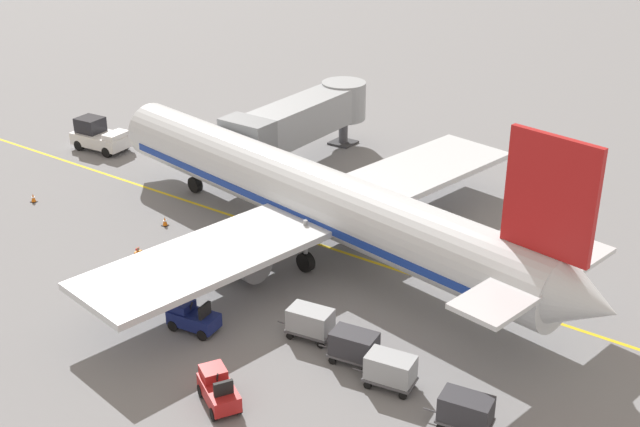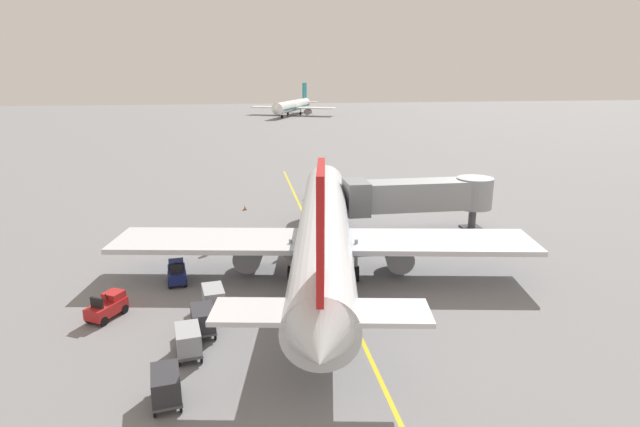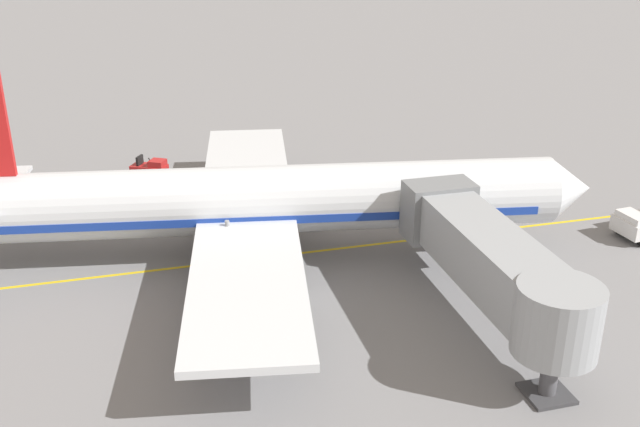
{
  "view_description": "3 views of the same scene",
  "coord_description": "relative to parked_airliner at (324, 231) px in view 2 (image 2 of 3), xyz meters",
  "views": [
    {
      "loc": [
        -35.52,
        -25.75,
        22.36
      ],
      "look_at": [
        -0.78,
        -0.62,
        2.48
      ],
      "focal_mm": 46.87,
      "sensor_mm": 36.0,
      "label": 1
    },
    {
      "loc": [
        -6.27,
        -35.72,
        14.54
      ],
      "look_at": [
        0.1,
        5.65,
        2.94
      ],
      "focal_mm": 29.21,
      "sensor_mm": 36.0,
      "label": 2
    },
    {
      "loc": [
        35.91,
        -6.37,
        18.12
      ],
      "look_at": [
        2.19,
        2.72,
        3.27
      ],
      "focal_mm": 40.96,
      "sensor_mm": 36.0,
      "label": 3
    }
  ],
  "objects": [
    {
      "name": "ground_plane",
      "position": [
        0.49,
        -0.04,
        -3.19
      ],
      "size": [
        400.0,
        400.0,
        0.0
      ],
      "primitive_type": "plane",
      "color": "slate"
    },
    {
      "name": "pushback_tractor",
      "position": [
        3.64,
        22.85,
        -2.09
      ],
      "size": [
        2.59,
        4.58,
        2.4
      ],
      "color": "silver",
      "rests_on": "ground"
    },
    {
      "name": "baggage_tug_trailing",
      "position": [
        -10.56,
        -0.4,
        -2.47
      ],
      "size": [
        1.58,
        2.64,
        1.62
      ],
      "color": "navy",
      "rests_on": "ground"
    },
    {
      "name": "baggage_cart_front",
      "position": [
        -7.79,
        -5.51,
        -2.24
      ],
      "size": [
        1.63,
        2.97,
        1.58
      ],
      "color": "#4C4C51",
      "rests_on": "ground"
    },
    {
      "name": "safety_cone_nose_left",
      "position": [
        -3.02,
        9.19,
        -2.9
      ],
      "size": [
        0.36,
        0.36,
        0.59
      ],
      "color": "black",
      "rests_on": "ground"
    },
    {
      "name": "parked_airliner",
      "position": [
        0.0,
        0.0,
        0.0
      ],
      "size": [
        30.45,
        37.24,
        10.63
      ],
      "color": "silver",
      "rests_on": "ground"
    },
    {
      "name": "ground_crew_wing_walker",
      "position": [
        -2.48,
        3.82,
        -2.23
      ],
      "size": [
        0.62,
        0.52,
        1.69
      ],
      "color": "#232328",
      "rests_on": "ground"
    },
    {
      "name": "baggage_cart_third_in_train",
      "position": [
        -8.86,
        -10.64,
        -2.24
      ],
      "size": [
        1.63,
        2.97,
        1.58
      ],
      "color": "#4C4C51",
      "rests_on": "ground"
    },
    {
      "name": "gate_lead_in_line",
      "position": [
        0.49,
        -0.04,
        -3.18
      ],
      "size": [
        0.24,
        80.0,
        0.01
      ],
      "primitive_type": "cube",
      "color": "gold",
      "rests_on": "ground"
    },
    {
      "name": "distant_taxiing_airliner",
      "position": [
        11.74,
        137.02,
        -0.16
      ],
      "size": [
        28.11,
        33.69,
        10.1
      ],
      "color": "white",
      "rests_on": "ground"
    },
    {
      "name": "baggage_tug_lead",
      "position": [
        -14.12,
        -5.33,
        -2.47
      ],
      "size": [
        2.28,
        2.77,
        1.62
      ],
      "color": "#B21E1E",
      "rests_on": "ground"
    },
    {
      "name": "safety_cone_nose_right",
      "position": [
        -5.54,
        18.77,
        -2.9
      ],
      "size": [
        0.36,
        0.36,
        0.59
      ],
      "color": "black",
      "rests_on": "ground"
    },
    {
      "name": "ground_crew_loader",
      "position": [
        -8.26,
        5.81,
        -2.23
      ],
      "size": [
        0.72,
        0.33,
        1.69
      ],
      "color": "#232328",
      "rests_on": "ground"
    },
    {
      "name": "jet_bridge",
      "position": [
        10.22,
        8.6,
        0.27
      ],
      "size": [
        13.91,
        3.5,
        4.98
      ],
      "color": "#93999E",
      "rests_on": "ground"
    },
    {
      "name": "baggage_cart_tail_end",
      "position": [
        -9.49,
        -14.6,
        -2.24
      ],
      "size": [
        1.63,
        2.97,
        1.58
      ],
      "color": "#4C4C51",
      "rests_on": "ground"
    },
    {
      "name": "baggage_cart_second_in_train",
      "position": [
        -8.26,
        -8.33,
        -2.24
      ],
      "size": [
        1.63,
        2.97,
        1.58
      ],
      "color": "#4C4C51",
      "rests_on": "ground"
    }
  ]
}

